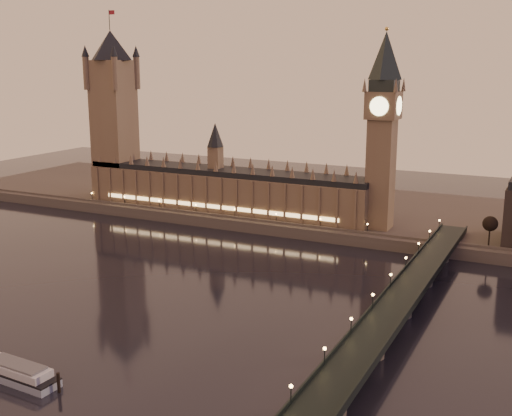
# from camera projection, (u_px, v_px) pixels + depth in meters

# --- Properties ---
(ground) EXTENTS (700.00, 700.00, 0.00)m
(ground) POSITION_uv_depth(u_px,v_px,m) (167.00, 294.00, 262.68)
(ground) COLOR black
(ground) RESTS_ON ground
(far_embankment) EXTENTS (560.00, 130.00, 6.00)m
(far_embankment) POSITION_uv_depth(u_px,v_px,m) (360.00, 212.00, 393.28)
(far_embankment) COLOR #423D35
(far_embankment) RESTS_ON ground
(palace_of_westminster) EXTENTS (180.00, 26.62, 52.00)m
(palace_of_westminster) POSITION_uv_depth(u_px,v_px,m) (224.00, 185.00, 380.99)
(palace_of_westminster) COLOR brown
(palace_of_westminster) RESTS_ON ground
(victoria_tower) EXTENTS (31.68, 31.68, 118.00)m
(victoria_tower) POSITION_uv_depth(u_px,v_px,m) (113.00, 106.00, 405.76)
(victoria_tower) COLOR brown
(victoria_tower) RESTS_ON ground
(big_ben) EXTENTS (17.68, 17.68, 104.00)m
(big_ben) POSITION_uv_depth(u_px,v_px,m) (383.00, 119.00, 330.94)
(big_ben) COLOR brown
(big_ben) RESTS_ON ground
(westminster_bridge) EXTENTS (13.20, 260.00, 15.30)m
(westminster_bridge) POSITION_uv_depth(u_px,v_px,m) (388.00, 320.00, 221.86)
(westminster_bridge) COLOR black
(westminster_bridge) RESTS_ON ground
(bare_tree_0) EXTENTS (6.15, 6.15, 12.50)m
(bare_tree_0) POSITION_uv_depth(u_px,v_px,m) (487.00, 228.00, 306.81)
(bare_tree_0) COLOR black
(bare_tree_0) RESTS_ON ground
(moored_barge) EXTENTS (32.85, 9.55, 6.03)m
(moored_barge) POSITION_uv_depth(u_px,v_px,m) (18.00, 373.00, 190.24)
(moored_barge) COLOR #8392A7
(moored_barge) RESTS_ON ground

